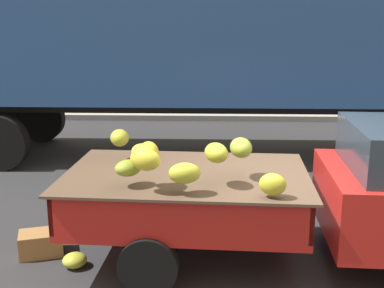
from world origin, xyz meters
The scene contains 6 objects.
ground centered at (0.00, 0.00, 0.00)m, with size 220.00×220.00×0.00m, color #28282B.
curb_strip centered at (0.00, 8.93, 0.08)m, with size 80.00×0.80×0.16m, color gray.
pickup_truck centered at (0.73, -0.07, 0.89)m, with size 5.11×2.12×1.70m.
semi_trailer centered at (-1.51, 4.78, 2.54)m, with size 12.00×2.70×3.95m.
fallen_banana_bunch_near_tailgate centered at (-2.57, -0.28, 0.09)m, with size 0.29×0.27×0.17m, color #ADB331.
produce_crate centered at (-3.08, 0.04, 0.14)m, with size 0.52×0.36×0.29m, color olive.
Camera 1 is at (-1.00, -5.48, 2.81)m, focal length 45.93 mm.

